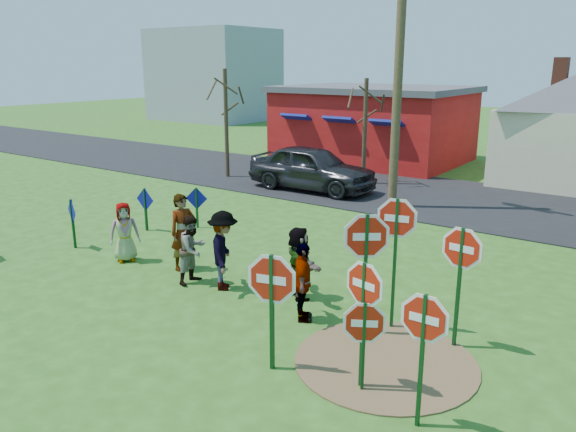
% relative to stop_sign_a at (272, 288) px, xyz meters
% --- Properties ---
extents(ground, '(120.00, 120.00, 0.00)m').
position_rel_stop_sign_a_xyz_m(ground, '(-3.00, 2.30, -1.49)').
color(ground, '#295217').
rests_on(ground, ground).
extents(road, '(120.00, 7.50, 0.04)m').
position_rel_stop_sign_a_xyz_m(road, '(-3.00, 13.80, -1.47)').
color(road, black).
rests_on(road, ground).
extents(dirt_patch, '(3.20, 3.20, 0.03)m').
position_rel_stop_sign_a_xyz_m(dirt_patch, '(1.50, 1.30, -1.47)').
color(dirt_patch, brown).
rests_on(dirt_patch, ground).
extents(red_building, '(9.40, 7.69, 3.90)m').
position_rel_stop_sign_a_xyz_m(red_building, '(-8.50, 20.29, 0.48)').
color(red_building, '#9C120F').
rests_on(red_building, ground).
extents(distant_building, '(10.00, 8.00, 8.00)m').
position_rel_stop_sign_a_xyz_m(distant_building, '(-31.00, 32.30, 2.51)').
color(distant_building, '#8C939E').
rests_on(distant_building, ground).
extents(stop_sign_a, '(1.14, 0.34, 2.22)m').
position_rel_stop_sign_a_xyz_m(stop_sign_a, '(0.00, 0.00, 0.00)').
color(stop_sign_a, '#103D19').
rests_on(stop_sign_a, ground).
extents(stop_sign_b, '(1.02, 0.27, 2.78)m').
position_rel_stop_sign_a_xyz_m(stop_sign_b, '(0.99, 2.60, 0.53)').
color(stop_sign_b, '#103D19').
rests_on(stop_sign_b, ground).
extents(stop_sign_c, '(0.96, 0.22, 2.27)m').
position_rel_stop_sign_a_xyz_m(stop_sign_c, '(1.51, 0.37, 0.09)').
color(stop_sign_c, '#103D19').
rests_on(stop_sign_c, ground).
extents(stop_sign_d, '(1.03, 0.13, 2.43)m').
position_rel_stop_sign_a_xyz_m(stop_sign_d, '(2.27, 2.57, 0.25)').
color(stop_sign_d, '#103D19').
rests_on(stop_sign_d, ground).
extents(stop_sign_e, '(0.82, 0.49, 1.65)m').
position_rel_stop_sign_a_xyz_m(stop_sign_e, '(1.58, 0.29, -0.40)').
color(stop_sign_e, '#103D19').
rests_on(stop_sign_e, ground).
extents(stop_sign_f, '(0.96, 0.07, 2.17)m').
position_rel_stop_sign_a_xyz_m(stop_sign_f, '(2.66, -0.04, 0.05)').
color(stop_sign_f, '#103D19').
rests_on(stop_sign_f, ground).
extents(stop_sign_g, '(0.96, 0.72, 2.56)m').
position_rel_stop_sign_a_xyz_m(stop_sign_g, '(0.66, 2.05, 0.27)').
color(stop_sign_g, '#103D19').
rests_on(stop_sign_g, ground).
extents(blue_diamond_b, '(0.69, 0.26, 1.43)m').
position_rel_stop_sign_a_xyz_m(blue_diamond_b, '(-8.48, 1.95, -0.60)').
color(blue_diamond_b, '#103D19').
rests_on(blue_diamond_b, ground).
extents(blue_diamond_c, '(0.73, 0.07, 1.36)m').
position_rel_stop_sign_a_xyz_m(blue_diamond_c, '(-8.16, 4.29, -0.65)').
color(blue_diamond_c, '#103D19').
rests_on(blue_diamond_c, ground).
extents(blue_diamond_d, '(0.67, 0.29, 1.31)m').
position_rel_stop_sign_a_xyz_m(blue_diamond_d, '(-7.08, 5.44, -0.68)').
color(blue_diamond_d, '#103D19').
rests_on(blue_diamond_d, ground).
extents(person_a, '(0.84, 0.92, 1.58)m').
position_rel_stop_sign_a_xyz_m(person_a, '(-6.44, 2.10, -0.69)').
color(person_a, '#364382').
rests_on(person_a, ground).
extents(person_b, '(0.64, 0.81, 1.95)m').
position_rel_stop_sign_a_xyz_m(person_b, '(-4.72, 2.56, -0.51)').
color(person_b, '#297674').
rests_on(person_b, ground).
extents(person_c, '(0.67, 0.83, 1.65)m').
position_rel_stop_sign_a_xyz_m(person_c, '(-3.90, 2.06, -0.66)').
color(person_c, brown).
rests_on(person_c, ground).
extents(person_d, '(1.27, 1.37, 1.85)m').
position_rel_stop_sign_a_xyz_m(person_d, '(-3.04, 2.18, -0.56)').
color(person_d, '#36363B').
rests_on(person_d, ground).
extents(person_e, '(0.86, 1.03, 1.65)m').
position_rel_stop_sign_a_xyz_m(person_e, '(-0.63, 1.86, -0.66)').
color(person_e, '#442C4F').
rests_on(person_e, ground).
extents(person_f, '(1.53, 1.25, 1.64)m').
position_rel_stop_sign_a_xyz_m(person_f, '(-1.35, 2.76, -0.66)').
color(person_f, '#1D502A').
rests_on(person_f, ground).
extents(suv, '(5.36, 2.22, 1.81)m').
position_rel_stop_sign_a_xyz_m(suv, '(-7.06, 12.06, -0.54)').
color(suv, '#333238').
rests_on(suv, road).
extents(utility_pole, '(2.46, 0.66, 10.20)m').
position_rel_stop_sign_a_xyz_m(utility_pole, '(-3.18, 11.44, 3.88)').
color(utility_pole, '#4C3823').
rests_on(utility_pole, ground).
extents(bare_tree_west, '(1.80, 1.80, 4.83)m').
position_rel_stop_sign_a_xyz_m(bare_tree_west, '(-11.73, 12.16, 1.64)').
color(bare_tree_west, '#382819').
rests_on(bare_tree_west, ground).
extents(bare_tree_east, '(1.80, 1.80, 4.47)m').
position_rel_stop_sign_a_xyz_m(bare_tree_east, '(-5.95, 14.42, 1.40)').
color(bare_tree_east, '#382819').
rests_on(bare_tree_east, ground).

